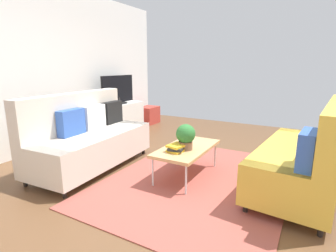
{
  "coord_description": "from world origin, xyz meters",
  "views": [
    {
      "loc": [
        -3.0,
        -1.42,
        1.49
      ],
      "look_at": [
        0.17,
        0.37,
        0.65
      ],
      "focal_mm": 28.02,
      "sensor_mm": 36.0,
      "label": 1
    }
  ],
  "objects_px": {
    "bottle_2": "(119,101)",
    "tv": "(118,90)",
    "tv_console": "(118,118)",
    "vase_0": "(97,104)",
    "vase_1": "(104,103)",
    "potted_plant": "(186,136)",
    "coffee_table": "(187,149)",
    "couch_beige": "(89,138)",
    "bottle_1": "(116,100)",
    "storage_trunk": "(149,115)",
    "bottle_0": "(113,101)",
    "table_book_0": "(177,150)",
    "couch_green": "(306,157)"
  },
  "relations": [
    {
      "from": "table_book_0",
      "to": "vase_1",
      "type": "height_order",
      "value": "vase_1"
    },
    {
      "from": "table_book_0",
      "to": "bottle_2",
      "type": "relative_size",
      "value": 1.45
    },
    {
      "from": "bottle_2",
      "to": "tv",
      "type": "bearing_deg",
      "value": 80.58
    },
    {
      "from": "couch_green",
      "to": "table_book_0",
      "type": "xyz_separation_m",
      "value": [
        -0.51,
        1.45,
        -0.01
      ]
    },
    {
      "from": "vase_0",
      "to": "vase_1",
      "type": "relative_size",
      "value": 1.04
    },
    {
      "from": "tv_console",
      "to": "table_book_0",
      "type": "relative_size",
      "value": 5.83
    },
    {
      "from": "couch_beige",
      "to": "bottle_1",
      "type": "xyz_separation_m",
      "value": [
        1.78,
        0.98,
        0.3
      ]
    },
    {
      "from": "table_book_0",
      "to": "bottle_2",
      "type": "distance_m",
      "value": 2.94
    },
    {
      "from": "vase_1",
      "to": "bottle_2",
      "type": "xyz_separation_m",
      "value": [
        0.39,
        -0.09,
        0.02
      ]
    },
    {
      "from": "coffee_table",
      "to": "potted_plant",
      "type": "relative_size",
      "value": 3.26
    },
    {
      "from": "potted_plant",
      "to": "vase_0",
      "type": "xyz_separation_m",
      "value": [
        1.02,
        2.52,
        0.11
      ]
    },
    {
      "from": "vase_0",
      "to": "bottle_1",
      "type": "height_order",
      "value": "bottle_1"
    },
    {
      "from": "tv_console",
      "to": "vase_0",
      "type": "height_order",
      "value": "vase_0"
    },
    {
      "from": "coffee_table",
      "to": "bottle_0",
      "type": "xyz_separation_m",
      "value": [
        1.3,
        2.4,
        0.35
      ]
    },
    {
      "from": "tv_console",
      "to": "storage_trunk",
      "type": "relative_size",
      "value": 2.69
    },
    {
      "from": "couch_beige",
      "to": "vase_0",
      "type": "bearing_deg",
      "value": -144.0
    },
    {
      "from": "potted_plant",
      "to": "bottle_1",
      "type": "xyz_separation_m",
      "value": [
        1.49,
        2.43,
        0.15
      ]
    },
    {
      "from": "tv_console",
      "to": "potted_plant",
      "type": "distance_m",
      "value": 2.96
    },
    {
      "from": "tv_console",
      "to": "couch_beige",
      "type": "bearing_deg",
      "value": -151.59
    },
    {
      "from": "potted_plant",
      "to": "coffee_table",
      "type": "bearing_deg",
      "value": 15.28
    },
    {
      "from": "table_book_0",
      "to": "storage_trunk",
      "type": "bearing_deg",
      "value": 39.29
    },
    {
      "from": "vase_1",
      "to": "bottle_2",
      "type": "height_order",
      "value": "bottle_2"
    },
    {
      "from": "couch_beige",
      "to": "bottle_2",
      "type": "xyz_separation_m",
      "value": [
        1.88,
        0.98,
        0.27
      ]
    },
    {
      "from": "table_book_0",
      "to": "potted_plant",
      "type": "bearing_deg",
      "value": -27.83
    },
    {
      "from": "potted_plant",
      "to": "table_book_0",
      "type": "relative_size",
      "value": 1.41
    },
    {
      "from": "potted_plant",
      "to": "vase_1",
      "type": "xyz_separation_m",
      "value": [
        1.21,
        2.52,
        0.1
      ]
    },
    {
      "from": "couch_beige",
      "to": "potted_plant",
      "type": "relative_size",
      "value": 5.77
    },
    {
      "from": "tv",
      "to": "bottle_1",
      "type": "distance_m",
      "value": 0.22
    },
    {
      "from": "couch_beige",
      "to": "vase_0",
      "type": "height_order",
      "value": "couch_beige"
    },
    {
      "from": "storage_trunk",
      "to": "table_book_0",
      "type": "height_order",
      "value": "table_book_0"
    },
    {
      "from": "couch_beige",
      "to": "vase_1",
      "type": "xyz_separation_m",
      "value": [
        1.49,
        1.07,
        0.25
      ]
    },
    {
      "from": "potted_plant",
      "to": "bottle_2",
      "type": "bearing_deg",
      "value": 56.76
    },
    {
      "from": "tv",
      "to": "vase_1",
      "type": "xyz_separation_m",
      "value": [
        -0.39,
        0.07,
        -0.25
      ]
    },
    {
      "from": "tv_console",
      "to": "bottle_0",
      "type": "bearing_deg",
      "value": -168.44
    },
    {
      "from": "couch_beige",
      "to": "bottle_0",
      "type": "bearing_deg",
      "value": -153.24
    },
    {
      "from": "tv_console",
      "to": "bottle_2",
      "type": "height_order",
      "value": "bottle_2"
    },
    {
      "from": "vase_1",
      "to": "storage_trunk",
      "type": "bearing_deg",
      "value": -5.75
    },
    {
      "from": "tv",
      "to": "bottle_1",
      "type": "bearing_deg",
      "value": -169.22
    },
    {
      "from": "couch_green",
      "to": "bottle_0",
      "type": "distance_m",
      "value": 3.97
    },
    {
      "from": "bottle_1",
      "to": "bottle_2",
      "type": "distance_m",
      "value": 0.11
    },
    {
      "from": "vase_1",
      "to": "bottle_0",
      "type": "bearing_deg",
      "value": -24.81
    },
    {
      "from": "potted_plant",
      "to": "bottle_1",
      "type": "distance_m",
      "value": 2.86
    },
    {
      "from": "potted_plant",
      "to": "bottle_1",
      "type": "relative_size",
      "value": 1.45
    },
    {
      "from": "tv",
      "to": "vase_1",
      "type": "bearing_deg",
      "value": 169.83
    },
    {
      "from": "vase_1",
      "to": "bottle_2",
      "type": "bearing_deg",
      "value": -13.09
    },
    {
      "from": "coffee_table",
      "to": "vase_0",
      "type": "distance_m",
      "value": 2.67
    },
    {
      "from": "bottle_2",
      "to": "vase_1",
      "type": "bearing_deg",
      "value": 166.91
    },
    {
      "from": "tv",
      "to": "vase_0",
      "type": "distance_m",
      "value": 0.63
    },
    {
      "from": "vase_0",
      "to": "bottle_2",
      "type": "relative_size",
      "value": 0.85
    },
    {
      "from": "vase_1",
      "to": "bottle_2",
      "type": "relative_size",
      "value": 0.82
    }
  ]
}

